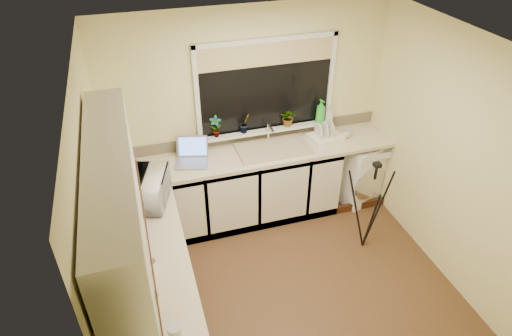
% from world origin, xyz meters
% --- Properties ---
extents(floor, '(3.20, 3.20, 0.00)m').
position_xyz_m(floor, '(0.00, 0.00, 0.00)').
color(floor, brown).
rests_on(floor, ground).
extents(ceiling, '(3.20, 3.20, 0.00)m').
position_xyz_m(ceiling, '(0.00, 0.00, 2.45)').
color(ceiling, white).
rests_on(ceiling, ground).
extents(wall_back, '(3.20, 0.00, 3.20)m').
position_xyz_m(wall_back, '(0.00, 1.50, 1.23)').
color(wall_back, beige).
rests_on(wall_back, ground).
extents(wall_front, '(3.20, 0.00, 3.20)m').
position_xyz_m(wall_front, '(0.00, -1.50, 1.23)').
color(wall_front, beige).
rests_on(wall_front, ground).
extents(wall_left, '(0.00, 3.00, 3.00)m').
position_xyz_m(wall_left, '(-1.60, 0.00, 1.23)').
color(wall_left, beige).
rests_on(wall_left, ground).
extents(wall_right, '(0.00, 3.00, 3.00)m').
position_xyz_m(wall_right, '(1.60, 0.00, 1.23)').
color(wall_right, beige).
rests_on(wall_right, ground).
extents(base_cabinet_back, '(2.55, 0.60, 0.86)m').
position_xyz_m(base_cabinet_back, '(-0.33, 1.20, 0.43)').
color(base_cabinet_back, silver).
rests_on(base_cabinet_back, floor).
extents(base_cabinet_left, '(0.54, 2.40, 0.86)m').
position_xyz_m(base_cabinet_left, '(-1.30, -0.30, 0.43)').
color(base_cabinet_left, silver).
rests_on(base_cabinet_left, floor).
extents(worktop_back, '(3.20, 0.60, 0.04)m').
position_xyz_m(worktop_back, '(0.00, 1.20, 0.88)').
color(worktop_back, beige).
rests_on(worktop_back, base_cabinet_back).
extents(worktop_left, '(0.60, 2.40, 0.04)m').
position_xyz_m(worktop_left, '(-1.30, -0.30, 0.88)').
color(worktop_left, beige).
rests_on(worktop_left, base_cabinet_left).
extents(upper_cabinet, '(0.28, 1.90, 0.70)m').
position_xyz_m(upper_cabinet, '(-1.44, -0.45, 1.80)').
color(upper_cabinet, silver).
rests_on(upper_cabinet, wall_left).
extents(splashback_left, '(0.02, 2.40, 0.45)m').
position_xyz_m(splashback_left, '(-1.59, -0.30, 1.12)').
color(splashback_left, beige).
rests_on(splashback_left, wall_left).
extents(splashback_back, '(3.20, 0.02, 0.14)m').
position_xyz_m(splashback_back, '(0.00, 1.49, 0.97)').
color(splashback_back, beige).
rests_on(splashback_back, wall_back).
extents(window_glass, '(1.50, 0.02, 1.00)m').
position_xyz_m(window_glass, '(0.20, 1.49, 1.55)').
color(window_glass, black).
rests_on(window_glass, wall_back).
extents(window_blind, '(1.50, 0.02, 0.25)m').
position_xyz_m(window_blind, '(0.20, 1.46, 1.92)').
color(window_blind, tan).
rests_on(window_blind, wall_back).
extents(windowsill, '(1.60, 0.14, 0.03)m').
position_xyz_m(windowsill, '(0.20, 1.43, 1.04)').
color(windowsill, white).
rests_on(windowsill, wall_back).
extents(sink, '(0.82, 0.46, 0.03)m').
position_xyz_m(sink, '(0.20, 1.20, 0.91)').
color(sink, tan).
rests_on(sink, worktop_back).
extents(faucet, '(0.03, 0.03, 0.24)m').
position_xyz_m(faucet, '(0.20, 1.38, 1.02)').
color(faucet, silver).
rests_on(faucet, worktop_back).
extents(washing_machine, '(0.71, 0.70, 0.81)m').
position_xyz_m(washing_machine, '(1.35, 1.21, 0.40)').
color(washing_machine, white).
rests_on(washing_machine, floor).
extents(laptop, '(0.41, 0.40, 0.25)m').
position_xyz_m(laptop, '(-0.72, 1.25, 0.97)').
color(laptop, gray).
rests_on(laptop, worktop_back).
extents(kettle, '(0.18, 0.18, 0.23)m').
position_xyz_m(kettle, '(-1.24, 0.54, 1.02)').
color(kettle, silver).
rests_on(kettle, worktop_left).
extents(dish_rack, '(0.42, 0.35, 0.06)m').
position_xyz_m(dish_rack, '(0.86, 1.24, 0.93)').
color(dish_rack, white).
rests_on(dish_rack, worktop_back).
extents(tripod, '(0.64, 0.64, 1.12)m').
position_xyz_m(tripod, '(0.99, 0.32, 0.56)').
color(tripod, black).
rests_on(tripod, floor).
extents(glass_jug, '(0.10, 0.10, 0.14)m').
position_xyz_m(glass_jug, '(-1.22, -0.92, 0.97)').
color(glass_jug, silver).
rests_on(glass_jug, worktop_left).
extents(steel_jar, '(0.07, 0.07, 0.10)m').
position_xyz_m(steel_jar, '(-1.30, -0.24, 0.95)').
color(steel_jar, white).
rests_on(steel_jar, worktop_left).
extents(microwave, '(0.48, 0.60, 0.29)m').
position_xyz_m(microwave, '(-1.24, 0.66, 1.04)').
color(microwave, silver).
rests_on(microwave, worktop_left).
extents(plant_a, '(0.15, 0.12, 0.25)m').
position_xyz_m(plant_a, '(-0.40, 1.42, 1.18)').
color(plant_a, '#999999').
rests_on(plant_a, windowsill).
extents(plant_b, '(0.15, 0.14, 0.22)m').
position_xyz_m(plant_b, '(-0.07, 1.43, 1.16)').
color(plant_b, '#999999').
rests_on(plant_b, windowsill).
extents(plant_d, '(0.23, 0.21, 0.21)m').
position_xyz_m(plant_d, '(0.46, 1.43, 1.16)').
color(plant_d, '#999999').
rests_on(plant_d, windowsill).
extents(soap_bottle_green, '(0.13, 0.13, 0.29)m').
position_xyz_m(soap_bottle_green, '(0.85, 1.39, 1.19)').
color(soap_bottle_green, green).
rests_on(soap_bottle_green, windowsill).
extents(soap_bottle_clear, '(0.11, 0.11, 0.19)m').
position_xyz_m(soap_bottle_clear, '(0.97, 1.42, 1.14)').
color(soap_bottle_clear, '#999999').
rests_on(soap_bottle_clear, windowsill).
extents(cup_back, '(0.13, 0.13, 0.09)m').
position_xyz_m(cup_back, '(1.12, 1.22, 0.94)').
color(cup_back, silver).
rests_on(cup_back, worktop_back).
extents(cup_left, '(0.10, 0.10, 0.09)m').
position_xyz_m(cup_left, '(-1.33, -0.57, 0.94)').
color(cup_left, beige).
rests_on(cup_left, worktop_left).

